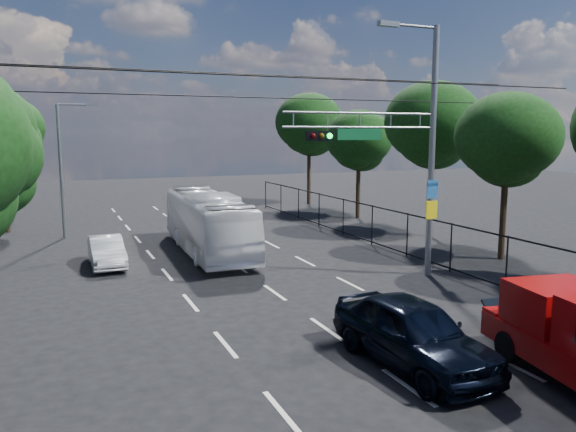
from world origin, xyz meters
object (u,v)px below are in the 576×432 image
signal_mast (406,141)px  navy_hatchback (413,332)px  white_van (106,252)px  white_bus (208,223)px

signal_mast → navy_hatchback: signal_mast is taller
signal_mast → white_van: bearing=147.9°
signal_mast → navy_hatchback: (-4.51, -7.03, -4.42)m
signal_mast → white_van: size_ratio=2.53×
navy_hatchback → white_bus: 14.61m
signal_mast → white_bus: bearing=127.0°
navy_hatchback → white_van: bearing=109.9°
navy_hatchback → white_van: navy_hatchback is taller
white_bus → white_van: size_ratio=2.67×
navy_hatchback → white_bus: bearing=91.1°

